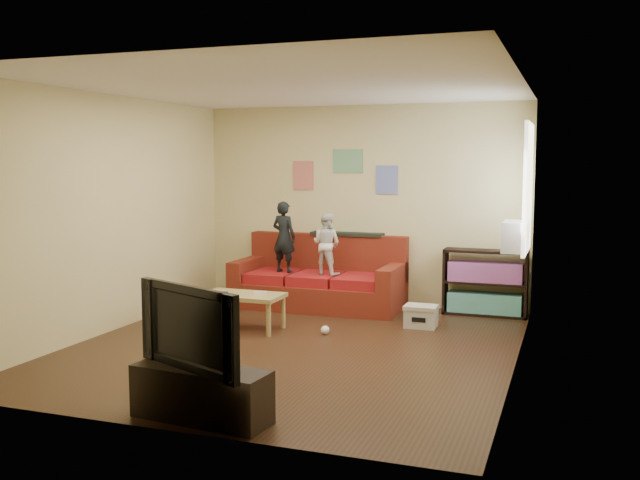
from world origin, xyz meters
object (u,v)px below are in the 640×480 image
(child_a, at_px, (284,237))
(bookshelf, at_px, (485,286))
(sofa, at_px, (320,282))
(tv_stand, at_px, (201,394))
(coffee_table, at_px, (242,299))
(child_b, at_px, (326,244))
(file_box, at_px, (421,316))
(television, at_px, (200,326))

(child_a, bearing_deg, bookshelf, -160.17)
(sofa, bearing_deg, tv_stand, -82.28)
(coffee_table, bearing_deg, bookshelf, 34.25)
(child_b, relative_size, tv_stand, 0.75)
(coffee_table, bearing_deg, file_box, 22.36)
(child_a, bearing_deg, television, 115.83)
(sofa, relative_size, bookshelf, 2.14)
(child_a, relative_size, child_b, 1.17)
(bookshelf, bearing_deg, file_box, -123.39)
(child_b, relative_size, file_box, 2.13)
(bookshelf, distance_m, file_box, 1.16)
(coffee_table, distance_m, tv_stand, 2.93)
(sofa, distance_m, child_b, 0.59)
(sofa, distance_m, child_a, 0.78)
(television, bearing_deg, sofa, 121.22)
(file_box, relative_size, television, 0.34)
(sofa, relative_size, child_a, 2.35)
(sofa, relative_size, file_box, 5.86)
(child_a, xyz_separation_m, file_box, (1.98, -0.58, -0.81))
(tv_stand, bearing_deg, sofa, 103.43)
(child_b, relative_size, bookshelf, 0.78)
(sofa, height_order, tv_stand, sofa)
(child_b, bearing_deg, coffee_table, 80.78)
(sofa, distance_m, file_box, 1.71)
(sofa, bearing_deg, child_a, -158.71)
(coffee_table, height_order, file_box, coffee_table)
(child_b, xyz_separation_m, television, (0.44, -4.12, -0.15))
(coffee_table, height_order, tv_stand, coffee_table)
(sofa, relative_size, tv_stand, 2.07)
(bookshelf, bearing_deg, coffee_table, -145.75)
(sofa, relative_size, child_b, 2.75)
(child_b, xyz_separation_m, file_box, (1.38, -0.58, -0.74))
(file_box, height_order, tv_stand, tv_stand)
(child_b, distance_m, coffee_table, 1.57)
(tv_stand, distance_m, television, 0.52)
(television, bearing_deg, file_box, 98.58)
(sofa, xyz_separation_m, child_a, (-0.45, -0.18, 0.61))
(sofa, bearing_deg, file_box, -26.21)
(coffee_table, bearing_deg, tv_stand, -70.23)
(bookshelf, xyz_separation_m, television, (-1.57, -4.49, 0.35))
(child_b, height_order, coffee_table, child_b)
(bookshelf, relative_size, tv_stand, 0.97)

